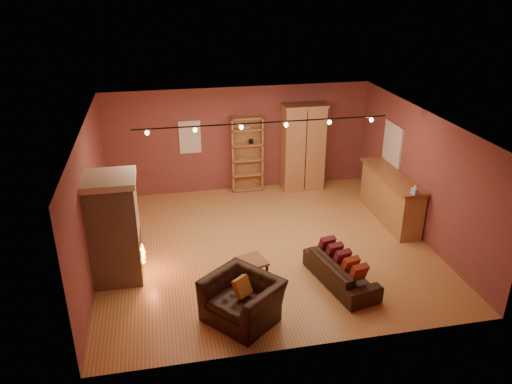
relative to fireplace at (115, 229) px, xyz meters
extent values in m
plane|color=#AA723C|center=(3.04, 0.60, -1.06)|extent=(7.00, 7.00, 0.00)
plane|color=brown|center=(3.04, 0.60, 1.74)|extent=(7.00, 7.00, 0.00)
cube|color=brown|center=(3.04, 3.85, 0.34)|extent=(7.00, 0.02, 2.80)
cube|color=brown|center=(-0.46, 0.60, 0.34)|extent=(0.02, 6.50, 2.80)
cube|color=brown|center=(6.54, 0.60, 0.34)|extent=(0.02, 6.50, 2.80)
cube|color=tan|center=(-0.01, 0.00, -0.06)|extent=(0.90, 0.90, 2.00)
cube|color=beige|center=(-0.01, 0.00, 1.00)|extent=(0.98, 0.98, 0.12)
cube|color=black|center=(0.40, 0.00, -0.46)|extent=(0.10, 0.65, 0.55)
cone|color=orange|center=(0.46, 0.00, -0.58)|extent=(0.10, 0.10, 0.22)
cube|color=white|center=(1.74, 3.83, 0.49)|extent=(0.56, 0.04, 0.86)
cube|color=tan|center=(3.21, 3.83, -0.03)|extent=(0.84, 0.04, 2.05)
cube|color=tan|center=(2.81, 3.69, -0.03)|extent=(0.04, 0.33, 2.05)
cube|color=tan|center=(3.61, 3.69, -0.03)|extent=(0.04, 0.33, 2.05)
cube|color=gray|center=(3.07, 3.69, -0.15)|extent=(0.18, 0.12, 0.05)
cube|color=black|center=(3.33, 3.69, 0.31)|extent=(0.10, 0.10, 0.12)
cube|color=tan|center=(3.21, 3.69, -1.02)|extent=(0.84, 0.33, 0.04)
cube|color=tan|center=(3.21, 3.69, -0.59)|extent=(0.84, 0.33, 0.04)
cube|color=tan|center=(3.21, 3.69, -0.17)|extent=(0.84, 0.33, 0.03)
cube|color=tan|center=(3.21, 3.69, 0.24)|extent=(0.84, 0.33, 0.04)
cube|color=tan|center=(3.21, 3.69, 0.66)|extent=(0.84, 0.33, 0.04)
cube|color=tan|center=(3.21, 3.69, 0.97)|extent=(0.84, 0.33, 0.04)
cube|color=tan|center=(4.72, 3.55, 0.08)|extent=(1.09, 0.60, 2.29)
cube|color=#915A34|center=(4.72, 3.26, 0.08)|extent=(0.02, 0.01, 2.19)
cube|color=tan|center=(4.72, 3.55, 1.26)|extent=(1.15, 0.66, 0.06)
cube|color=tan|center=(6.24, 1.28, -0.51)|extent=(0.52, 2.30, 1.10)
cube|color=#915A34|center=(6.24, 1.28, 0.07)|extent=(0.64, 2.42, 0.06)
cube|color=#91CBE9|center=(6.19, 0.17, 0.15)|extent=(0.14, 0.14, 0.11)
cone|color=white|center=(6.19, 0.17, 0.26)|extent=(0.08, 0.08, 0.10)
cube|color=white|center=(6.51, 2.00, 0.59)|extent=(0.05, 0.90, 1.00)
imported|color=black|center=(4.15, -1.07, -0.72)|extent=(0.88, 1.83, 0.69)
cube|color=#99371E|center=(4.27, -1.60, -0.50)|extent=(0.34, 0.29, 0.36)
cube|color=#99371E|center=(4.21, -1.34, -0.50)|extent=(0.34, 0.29, 0.36)
cube|color=maroon|center=(4.15, -1.07, -0.50)|extent=(0.34, 0.29, 0.36)
cube|color=maroon|center=(4.09, -0.80, -0.50)|extent=(0.34, 0.29, 0.36)
cube|color=maroon|center=(4.04, -0.53, -0.50)|extent=(0.34, 0.29, 0.36)
imported|color=black|center=(2.13, -1.75, -0.54)|extent=(1.35, 1.41, 1.04)
cube|color=#B4792E|center=(2.13, -1.75, -0.41)|extent=(0.38, 0.37, 0.34)
cube|color=#915A34|center=(2.50, -0.58, -0.67)|extent=(0.67, 0.67, 0.04)
cube|color=black|center=(2.28, -0.81, -0.88)|extent=(0.04, 0.04, 0.36)
cube|color=black|center=(2.73, -0.81, -0.88)|extent=(0.04, 0.04, 0.36)
cube|color=black|center=(2.28, -0.36, -0.88)|extent=(0.04, 0.04, 0.36)
cube|color=black|center=(2.73, -0.36, -0.88)|extent=(0.04, 0.04, 0.36)
cylinder|color=black|center=(3.04, 0.80, 1.66)|extent=(5.20, 0.03, 0.03)
sphere|color=#FFD88C|center=(0.74, 0.80, 1.59)|extent=(0.09, 0.09, 0.09)
sphere|color=#FFD88C|center=(1.66, 0.80, 1.59)|extent=(0.09, 0.09, 0.09)
sphere|color=#FFD88C|center=(2.58, 0.80, 1.59)|extent=(0.09, 0.09, 0.09)
sphere|color=#FFD88C|center=(3.50, 0.80, 1.59)|extent=(0.09, 0.09, 0.09)
sphere|color=#FFD88C|center=(4.42, 0.80, 1.59)|extent=(0.09, 0.09, 0.09)
sphere|color=#FFD88C|center=(5.34, 0.80, 1.59)|extent=(0.09, 0.09, 0.09)
camera|label=1|loc=(0.97, -8.65, 4.44)|focal=35.00mm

